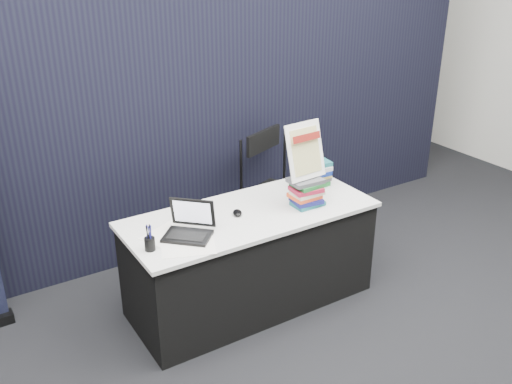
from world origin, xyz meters
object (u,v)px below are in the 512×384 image
(book_stack_tall, at_px, (306,192))
(book_stack_short, at_px, (314,174))
(display_table, at_px, (250,258))
(laptop, at_px, (184,228))
(info_sign, at_px, (305,151))
(stacking_chair, at_px, (275,188))

(book_stack_tall, distance_m, book_stack_short, 0.37)
(display_table, distance_m, book_stack_tall, 0.64)
(book_stack_tall, xyz_separation_m, book_stack_short, (0.26, 0.25, -0.00))
(display_table, height_order, laptop, laptop)
(laptop, height_order, book_stack_tall, laptop)
(book_stack_tall, relative_size, info_sign, 0.53)
(book_stack_tall, bearing_deg, laptop, 177.16)
(book_stack_tall, bearing_deg, stacking_chair, 74.06)
(display_table, distance_m, stacking_chair, 0.87)
(stacking_chair, bearing_deg, display_table, -158.17)
(display_table, height_order, book_stack_tall, book_stack_tall)
(display_table, relative_size, book_stack_tall, 8.24)
(laptop, bearing_deg, book_stack_short, 53.68)
(laptop, distance_m, book_stack_short, 1.23)
(book_stack_tall, height_order, book_stack_short, book_stack_tall)
(book_stack_tall, xyz_separation_m, info_sign, (-0.00, 0.03, 0.30))
(laptop, xyz_separation_m, book_stack_tall, (0.95, -0.05, 0.05))
(display_table, xyz_separation_m, stacking_chair, (0.60, 0.59, 0.20))
(book_stack_short, bearing_deg, book_stack_tall, -135.89)
(laptop, bearing_deg, display_table, 50.76)
(info_sign, bearing_deg, display_table, 164.66)
(stacking_chair, bearing_deg, book_stack_tall, -128.24)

